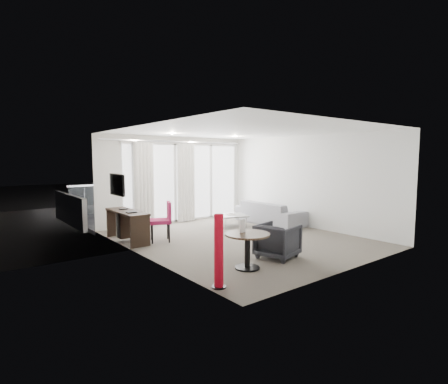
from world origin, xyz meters
TOP-DOWN VIEW (x-y plane):
  - floor at (0.00, 0.00)m, footprint 5.00×6.00m
  - ceiling at (0.00, 0.00)m, footprint 5.00×6.00m
  - wall_left at (-2.50, 0.00)m, footprint 0.00×6.00m
  - wall_right at (2.50, 0.00)m, footprint 0.00×6.00m
  - wall_front at (0.00, -3.00)m, footprint 5.00×0.00m
  - window_panel at (0.30, 2.98)m, footprint 4.00×0.02m
  - window_frame at (0.30, 2.97)m, footprint 4.10×0.06m
  - curtain_left at (-1.15, 2.82)m, footprint 0.60×0.20m
  - curtain_right at (0.25, 2.82)m, footprint 0.60×0.20m
  - curtain_track at (0.00, 2.82)m, footprint 4.80×0.04m
  - downlight_a at (-0.90, 1.60)m, footprint 0.12×0.12m
  - downlight_b at (1.20, 1.60)m, footprint 0.12×0.12m
  - desk at (-2.24, 1.45)m, footprint 0.48×1.54m
  - tv at (-2.46, 1.45)m, footprint 0.05×0.80m
  - desk_chair at (-1.64, 0.95)m, footprint 0.66×0.65m
  - round_table at (-1.38, -1.84)m, footprint 0.89×0.89m
  - menu_card at (-1.40, -1.73)m, footprint 0.13×0.04m
  - red_lamp at (-2.33, -2.26)m, footprint 0.29×0.29m
  - tub_armchair at (-0.45, -1.69)m, footprint 0.90×0.88m
  - coffee_table at (0.86, 1.30)m, footprint 0.95×0.95m
  - remote at (0.90, 1.42)m, footprint 0.09×0.17m
  - magazine at (0.85, 1.37)m, footprint 0.29×0.32m
  - sofa at (2.04, 0.98)m, footprint 0.87×2.23m
  - terrace_slab at (0.30, 4.50)m, footprint 5.60×3.00m
  - rattan_chair_a at (1.02, 3.78)m, footprint 0.60×0.60m
  - rattan_chair_b at (2.06, 4.44)m, footprint 0.56×0.56m
  - rattan_table at (1.71, 3.54)m, footprint 0.55×0.55m
  - balustrade at (0.30, 5.95)m, footprint 5.50×0.06m

SIDE VIEW (x-z plane):
  - terrace_slab at x=0.30m, z-range -0.12..0.00m
  - floor at x=0.00m, z-range 0.00..0.00m
  - coffee_table at x=0.86m, z-range 0.00..0.34m
  - rattan_table at x=1.71m, z-range 0.00..0.46m
  - round_table at x=-1.38m, z-range 0.00..0.64m
  - sofa at x=2.04m, z-range 0.00..0.65m
  - tub_armchair at x=-0.45m, z-range 0.00..0.67m
  - desk at x=-2.24m, z-range 0.00..0.72m
  - remote at x=0.90m, z-range 0.35..0.37m
  - magazine at x=0.85m, z-range 0.35..0.37m
  - rattan_chair_a at x=1.02m, z-range 0.00..0.72m
  - rattan_chair_b at x=2.06m, z-range 0.00..0.75m
  - desk_chair at x=-1.64m, z-range 0.00..0.94m
  - balustrade at x=0.30m, z-range -0.02..1.02m
  - red_lamp at x=-2.33m, z-range 0.00..1.13m
  - menu_card at x=-1.40m, z-range 0.60..0.84m
  - window_panel at x=0.30m, z-range 0.01..2.39m
  - curtain_left at x=-1.15m, z-range 0.01..2.39m
  - curtain_right at x=0.25m, z-range 0.01..2.39m
  - window_frame at x=0.30m, z-range -0.02..2.42m
  - wall_left at x=-2.50m, z-range 0.00..2.60m
  - wall_right at x=2.50m, z-range 0.00..2.60m
  - wall_front at x=0.00m, z-range 0.00..2.60m
  - tv at x=-2.46m, z-range 1.10..1.60m
  - curtain_track at x=0.00m, z-range 2.43..2.47m
  - downlight_a at x=-0.90m, z-range 2.58..2.60m
  - downlight_b at x=1.20m, z-range 2.58..2.60m
  - ceiling at x=0.00m, z-range 2.60..2.60m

